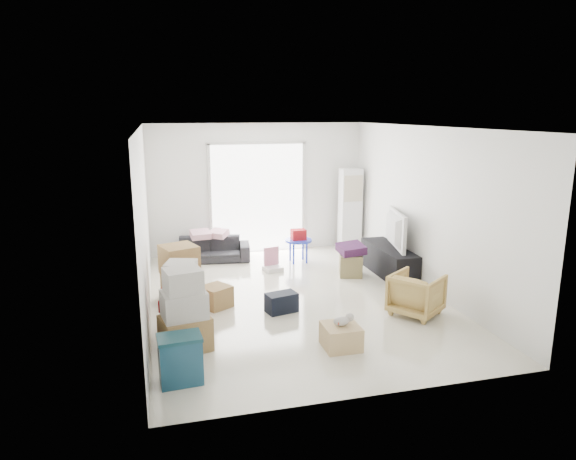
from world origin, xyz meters
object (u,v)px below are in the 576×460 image
Objects in this scene: ac_tower at (350,209)px; wood_crate at (341,336)px; storage_bins at (180,359)px; tv_console at (389,261)px; ottoman at (351,265)px; kids_table at (298,239)px; sofa at (209,245)px; television at (390,243)px; armchair at (416,292)px.

wood_crate is (-1.84, -4.49, -0.73)m from ac_tower.
tv_console is at bearing 37.41° from storage_bins.
ottoman is 0.89× the size of wood_crate.
sofa is at bearing 162.38° from kids_table.
ac_tower is 2.00m from ottoman.
ac_tower is 4.36× the size of ottoman.
kids_table is (1.70, -0.54, 0.16)m from sofa.
wood_crate is at bearing 156.72° from television.
kids_table is at bearing 139.60° from tv_console.
sofa is 2.89m from ottoman.
television reaches higher than sofa.
ac_tower is at bearing 69.69° from ottoman.
sofa is at bearing 105.47° from wood_crate.
wood_crate is (-1.45, -0.76, -0.19)m from armchair.
sofa is 2.33× the size of armchair.
armchair is at bearing 179.22° from television.
television is (0.00, 0.00, 0.34)m from tv_console.
sofa is at bearing 145.84° from ottoman.
kids_table is (-0.69, 1.08, 0.27)m from ottoman.
ottoman is (3.19, 3.09, -0.08)m from storage_bins.
ac_tower reaches higher than kids_table.
armchair is at bearing -46.03° from sofa.
storage_bins is 0.83× the size of kids_table.
ac_tower is at bearing 10.24° from sofa.
ac_tower is 3.10m from sofa.
armchair is 1.98m from ottoman.
tv_console is 0.98× the size of sofa.
ottoman is at bearing -57.50° from kids_table.
wood_crate is at bearing -112.30° from ac_tower.
armchair is 1.52× the size of wood_crate.
ottoman is 1.31m from kids_table.
storage_bins is 4.44m from ottoman.
television reaches higher than kids_table.
storage_bins is 4.87m from kids_table.
kids_table is (-0.95, 3.04, 0.13)m from armchair.
sofa is at bearing 0.17° from armchair.
television is (0.05, -1.88, -0.28)m from ac_tower.
armchair is (-0.44, -1.85, 0.08)m from tv_console.
television reaches higher than tv_console.
television is 3.26m from wood_crate.
armchair reaches higher than kids_table.
armchair is 1.71× the size of ottoman.
tv_console is 0.34m from television.
kids_table is at bearing 122.50° from ottoman.
armchair is at bearing -82.29° from ottoman.
armchair is (-0.39, -3.73, -0.53)m from ac_tower.
kids_table reaches higher than sofa.
ottoman is at bearing -110.31° from ac_tower.
wood_crate is (-1.19, -2.72, -0.05)m from ottoman.
sofa reaches higher than ottoman.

